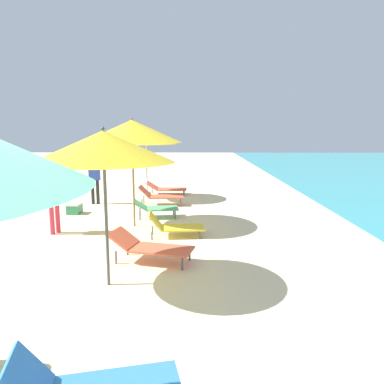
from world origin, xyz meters
name	(u,v)px	position (x,y,z in m)	size (l,w,h in m)	color
umbrella_second	(103,147)	(-0.83, 4.31, 2.25)	(2.20, 2.20, 2.55)	#4C4C51
lounger_second_shoreside	(150,246)	(-0.27, 5.36, 0.31)	(1.68, 0.98, 0.59)	#D8593F
umbrella_third	(132,131)	(-1.01, 8.01, 2.47)	(2.52, 2.52, 2.81)	olive
lounger_third_shoreside	(156,207)	(-0.56, 8.98, 0.30)	(1.34, 0.79, 0.51)	#4CA572
lounger_third_inland	(174,226)	(0.09, 7.09, 0.26)	(1.36, 0.71, 0.59)	yellow
umbrella_farthest	(146,136)	(-1.18, 11.86, 2.28)	(2.21, 2.21, 2.63)	silver
lounger_farthest_shoreside	(166,188)	(-0.57, 12.85, 0.25)	(1.58, 0.70, 0.50)	#D8593F
lounger_farthest_inland	(160,195)	(-0.59, 10.77, 0.34)	(1.49, 0.64, 0.66)	#D8593F
person_walking_near	(53,190)	(-2.84, 7.31, 1.07)	(0.37, 0.42, 1.75)	#D8334C
person_walking_far	(94,174)	(-2.83, 10.95, 1.02)	(0.38, 0.25, 1.68)	#262628
cooler_box	(75,208)	(-3.07, 9.47, 0.16)	(0.38, 0.48, 0.32)	#338C59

